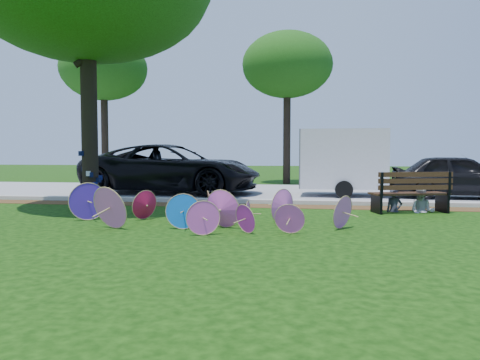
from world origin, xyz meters
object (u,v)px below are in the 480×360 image
object	(u,v)px
black_van	(172,169)
dark_pickup	(459,176)
park_bench	(409,192)
cargo_trailer	(343,159)
person_left	(394,189)
parasol_pile	(193,208)
person_right	(423,188)

from	to	relation	value
black_van	dark_pickup	size ratio (longest dim) A/B	1.52
dark_pickup	park_bench	world-z (taller)	dark_pickup
dark_pickup	cargo_trailer	xyz separation A→B (m)	(-3.78, 0.33, 0.58)
black_van	park_bench	world-z (taller)	black_van
cargo_trailer	person_left	xyz separation A→B (m)	(1.03, -4.33, -0.73)
black_van	parasol_pile	bearing A→B (deg)	-155.86
cargo_trailer	person_right	size ratio (longest dim) A/B	2.29
dark_pickup	cargo_trailer	size ratio (longest dim) A/B	1.49
parasol_pile	park_bench	xyz separation A→B (m)	(4.94, 3.07, 0.14)
person_right	dark_pickup	bearing A→B (deg)	83.00
cargo_trailer	person_right	xyz separation A→B (m)	(1.73, -4.33, -0.69)
dark_pickup	person_left	size ratio (longest dim) A/B	3.67
park_bench	person_right	world-z (taller)	person_right
person_right	park_bench	bearing A→B (deg)	-151.72
dark_pickup	person_left	world-z (taller)	dark_pickup
black_van	park_bench	size ratio (longest dim) A/B	3.32
cargo_trailer	parasol_pile	bearing A→B (deg)	-114.31
black_van	dark_pickup	world-z (taller)	black_van
person_left	black_van	bearing A→B (deg)	136.00
parasol_pile	person_right	distance (m)	6.15
parasol_pile	cargo_trailer	world-z (taller)	cargo_trailer
parasol_pile	person_left	size ratio (longest dim) A/B	5.34
person_left	person_right	distance (m)	0.70
cargo_trailer	park_bench	bearing A→B (deg)	-71.33
parasol_pile	black_van	size ratio (longest dim) A/B	0.95
dark_pickup	person_left	distance (m)	4.86
black_van	person_right	world-z (taller)	black_van
parasol_pile	black_van	distance (m)	8.09
black_van	cargo_trailer	distance (m)	6.33
parasol_pile	person_left	bearing A→B (deg)	34.25
black_van	cargo_trailer	world-z (taller)	cargo_trailer
park_bench	person_left	bearing A→B (deg)	156.36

